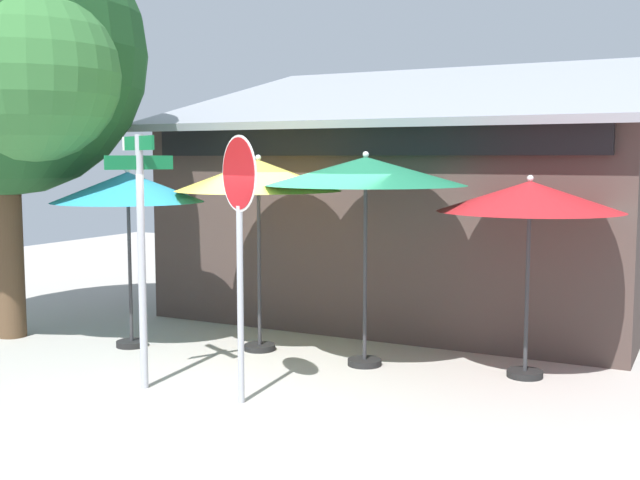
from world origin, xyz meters
name	(u,v)px	position (x,y,z in m)	size (l,w,h in m)	color
ground_plane	(274,384)	(0.00, 0.00, -0.05)	(28.00, 28.00, 0.10)	#ADA8A0
cafe_building	(419,212)	(0.05, 4.93, 1.74)	(8.06, 5.69, 4.52)	#473833
street_sign_post	(141,235)	(-1.19, -0.97, 1.80)	(0.79, 0.73, 2.96)	#A8AAB2
stop_sign	(239,216)	(0.13, -0.92, 2.07)	(0.71, 0.44, 2.93)	#A8AAB2
patio_umbrella_teal_left	(128,189)	(-2.67, 0.53, 2.26)	(2.13, 2.13, 2.56)	black
patio_umbrella_mustard_center	(258,177)	(-0.93, 1.19, 2.43)	(2.30, 2.30, 2.73)	black
patio_umbrella_forest_green_right	(366,173)	(0.71, 1.12, 2.50)	(2.58, 2.58, 2.77)	black
patio_umbrella_crimson_far_right	(530,198)	(2.69, 1.52, 2.21)	(2.23, 2.23, 2.48)	black
shade_tree	(5,55)	(-4.52, 0.12, 4.15)	(4.45, 4.22, 6.34)	brown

